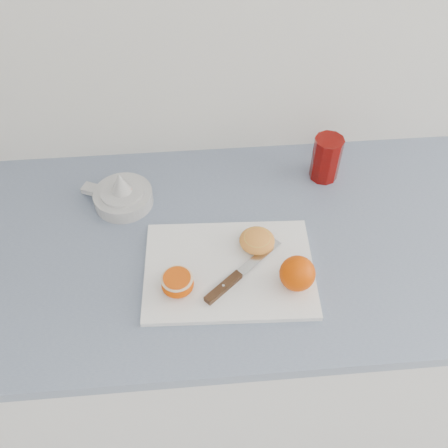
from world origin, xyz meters
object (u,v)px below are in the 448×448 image
at_px(counter, 235,335).
at_px(half_orange, 178,283).
at_px(red_tumbler, 326,160).
at_px(citrus_juicer, 122,195).
at_px(cutting_board, 229,270).

xyz_separation_m(counter, half_orange, (-0.13, -0.13, 0.48)).
xyz_separation_m(half_orange, red_tumbler, (0.36, 0.31, 0.02)).
distance_m(citrus_juicer, red_tumbler, 0.49).
distance_m(counter, citrus_juicer, 0.55).
relative_size(half_orange, red_tumbler, 0.57).
distance_m(half_orange, red_tumbler, 0.48).
bearing_deg(counter, red_tumbler, 37.77).
bearing_deg(red_tumbler, citrus_juicer, -174.12).
relative_size(half_orange, citrus_juicer, 0.38).
height_order(cutting_board, half_orange, half_orange).
relative_size(citrus_juicer, red_tumbler, 1.48).
height_order(counter, red_tumbler, red_tumbler).
distance_m(half_orange, citrus_juicer, 0.29).
height_order(half_orange, red_tumbler, red_tumbler).
bearing_deg(half_orange, red_tumbler, 40.65).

